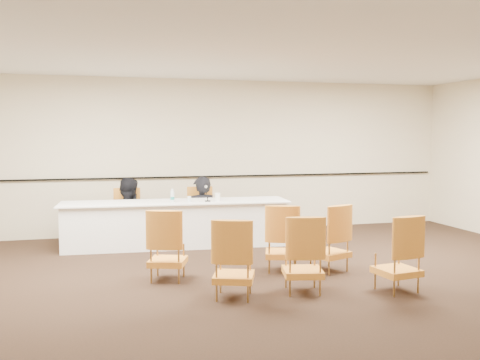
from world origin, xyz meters
name	(u,v)px	position (x,y,z in m)	size (l,w,h in m)	color
floor	(277,284)	(0.00, 0.00, 0.00)	(10.00, 10.00, 0.00)	black
ceiling	(278,46)	(0.00, 0.00, 3.00)	(10.00, 10.00, 0.00)	silver
wall_back	(211,156)	(0.00, 4.00, 1.50)	(10.00, 0.04, 3.00)	beige
wall_rail	(211,176)	(0.00, 3.96, 1.10)	(9.80, 0.04, 0.03)	black
panel_table	(176,224)	(-0.89, 2.74, 0.39)	(3.88, 0.89, 0.78)	white
panelist_main	(201,222)	(-0.34, 3.27, 0.31)	(0.62, 0.41, 1.71)	black
panelist_main_chair	(201,213)	(-0.34, 3.27, 0.47)	(0.50, 0.50, 0.95)	orange
panelist_second	(127,223)	(-1.68, 3.37, 0.34)	(0.79, 0.62, 1.62)	black
panelist_second_chair	(127,215)	(-1.68, 3.37, 0.47)	(0.50, 0.50, 0.95)	orange
papers	(208,201)	(-0.35, 2.59, 0.78)	(0.30, 0.22, 0.00)	white
microphone	(208,194)	(-0.37, 2.54, 0.91)	(0.10, 0.20, 0.28)	black
water_bottle	(172,195)	(-0.96, 2.67, 0.89)	(0.07, 0.07, 0.23)	#18867E
drinking_glass	(189,199)	(-0.68, 2.59, 0.83)	(0.06, 0.06, 0.10)	white
coffee_cup	(218,197)	(-0.19, 2.57, 0.85)	(0.09, 0.09, 0.14)	white
aud_chair_front_left	(168,244)	(-1.32, 0.58, 0.47)	(0.50, 0.50, 0.95)	orange
aud_chair_front_mid	(282,238)	(0.30, 0.63, 0.47)	(0.50, 0.50, 0.95)	orange
aud_chair_front_right	(329,238)	(0.94, 0.46, 0.47)	(0.50, 0.50, 0.95)	orange
aud_chair_back_left	(234,258)	(-0.67, -0.40, 0.47)	(0.50, 0.50, 0.95)	orange
aud_chair_back_mid	(303,254)	(0.20, -0.39, 0.47)	(0.50, 0.50, 0.95)	orange
aud_chair_back_right	(397,253)	(1.32, -0.66, 0.47)	(0.50, 0.50, 0.95)	orange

